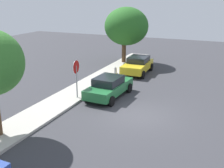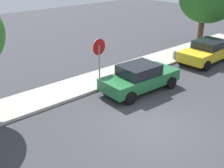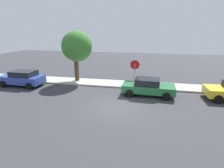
{
  "view_description": "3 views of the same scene",
  "coord_description": "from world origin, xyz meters",
  "px_view_note": "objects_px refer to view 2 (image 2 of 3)",
  "views": [
    {
      "loc": [
        -14.05,
        -4.47,
        6.48
      ],
      "look_at": [
        0.72,
        1.96,
        1.39
      ],
      "focal_mm": 45.0,
      "sensor_mm": 36.0,
      "label": 1
    },
    {
      "loc": [
        -7.67,
        -6.22,
        6.15
      ],
      "look_at": [
        -0.51,
        1.97,
        1.36
      ],
      "focal_mm": 45.0,
      "sensor_mm": 36.0,
      "label": 2
    },
    {
      "loc": [
        1.83,
        -11.11,
        5.21
      ],
      "look_at": [
        -0.62,
        1.15,
        1.29
      ],
      "focal_mm": 28.0,
      "sensor_mm": 36.0,
      "label": 3
    }
  ],
  "objects_px": {
    "stop_sign": "(99,54)",
    "parked_car_yellow": "(207,51)",
    "parked_car_green": "(140,77)",
    "fire_hydrant": "(174,56)"
  },
  "relations": [
    {
      "from": "stop_sign",
      "to": "parked_car_yellow",
      "type": "relative_size",
      "value": 0.63
    },
    {
      "from": "parked_car_green",
      "to": "parked_car_yellow",
      "type": "height_order",
      "value": "same"
    },
    {
      "from": "parked_car_green",
      "to": "parked_car_yellow",
      "type": "bearing_deg",
      "value": 1.68
    },
    {
      "from": "parked_car_yellow",
      "to": "fire_hydrant",
      "type": "bearing_deg",
      "value": 132.99
    },
    {
      "from": "parked_car_green",
      "to": "fire_hydrant",
      "type": "xyz_separation_m",
      "value": [
        5.13,
        1.69,
        -0.36
      ]
    },
    {
      "from": "stop_sign",
      "to": "parked_car_green",
      "type": "distance_m",
      "value": 2.39
    },
    {
      "from": "stop_sign",
      "to": "parked_car_green",
      "type": "xyz_separation_m",
      "value": [
        1.25,
        -1.71,
        -1.11
      ]
    },
    {
      "from": "parked_car_yellow",
      "to": "stop_sign",
      "type": "bearing_deg",
      "value": 168.97
    },
    {
      "from": "stop_sign",
      "to": "fire_hydrant",
      "type": "xyz_separation_m",
      "value": [
        6.38,
        -0.02,
        -1.47
      ]
    },
    {
      "from": "stop_sign",
      "to": "parked_car_yellow",
      "type": "height_order",
      "value": "stop_sign"
    }
  ]
}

